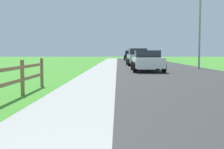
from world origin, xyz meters
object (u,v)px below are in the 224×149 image
(parked_suv_white, at_px, (147,61))
(street_lamp, at_px, (201,11))
(parked_car_red, at_px, (136,56))
(parked_car_black, at_px, (130,55))
(parked_car_silver, at_px, (138,57))

(parked_suv_white, height_order, street_lamp, street_lamp)
(street_lamp, bearing_deg, parked_suv_white, -147.20)
(street_lamp, bearing_deg, parked_car_red, 103.79)
(parked_suv_white, xyz_separation_m, parked_car_black, (0.07, 27.84, 0.09))
(parked_car_silver, relative_size, parked_car_red, 0.99)
(parked_suv_white, relative_size, parked_car_black, 0.96)
(parked_car_silver, relative_size, parked_car_black, 1.00)
(parked_suv_white, height_order, parked_car_red, parked_car_red)
(parked_car_red, xyz_separation_m, parked_car_black, (-0.37, 9.60, 0.01))
(parked_suv_white, distance_m, street_lamp, 6.21)
(parked_car_silver, bearing_deg, street_lamp, -53.25)
(parked_suv_white, xyz_separation_m, street_lamp, (4.24, 2.74, 3.61))
(parked_car_silver, bearing_deg, parked_car_black, 89.65)
(parked_car_red, xyz_separation_m, street_lamp, (3.80, -15.50, 3.52))
(parked_suv_white, xyz_separation_m, parked_car_red, (0.44, 18.23, 0.09))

